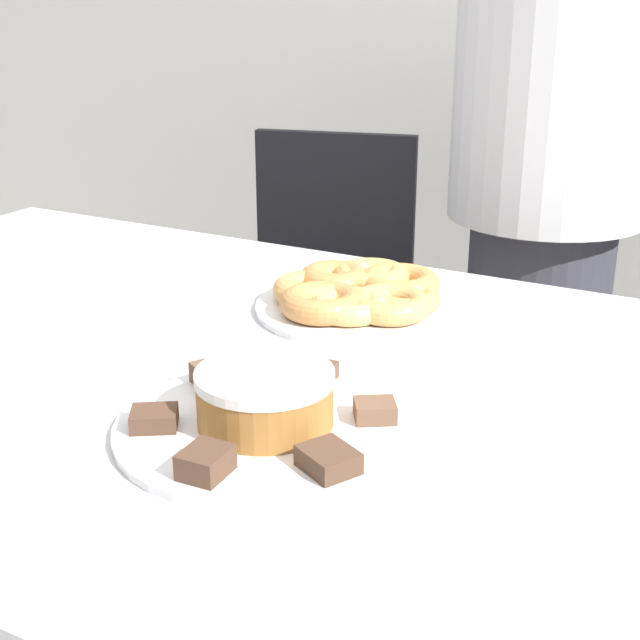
% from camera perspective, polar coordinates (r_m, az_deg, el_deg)
% --- Properties ---
extents(table, '(1.97, 1.06, 0.77)m').
position_cam_1_polar(table, '(1.19, -1.84, -6.76)').
color(table, silver).
rests_on(table, ground_plane).
extents(person_standing, '(0.40, 0.40, 1.63)m').
position_cam_1_polar(person_standing, '(1.88, 14.33, 7.90)').
color(person_standing, '#383842').
rests_on(person_standing, ground_plane).
extents(office_chair_left, '(0.53, 0.53, 0.91)m').
position_cam_1_polar(office_chair_left, '(2.16, 0.01, -1.18)').
color(office_chair_left, black).
rests_on(office_chair_left, ground_plane).
extents(plate_cake, '(0.35, 0.35, 0.01)m').
position_cam_1_polar(plate_cake, '(1.03, -3.49, -6.83)').
color(plate_cake, white).
rests_on(plate_cake, table).
extents(plate_donuts, '(0.33, 0.33, 0.01)m').
position_cam_1_polar(plate_donuts, '(1.39, 2.56, 0.80)').
color(plate_donuts, white).
rests_on(plate_donuts, table).
extents(frosted_cake, '(0.16, 0.16, 0.06)m').
position_cam_1_polar(frosted_cake, '(1.01, -3.54, -4.96)').
color(frosted_cake, '#9E662D').
rests_on(frosted_cake, plate_cake).
extents(lamington_0, '(0.07, 0.06, 0.03)m').
position_cam_1_polar(lamington_0, '(1.12, -6.83, -3.50)').
color(lamington_0, brown).
rests_on(lamington_0, plate_cake).
extents(lamington_1, '(0.07, 0.06, 0.02)m').
position_cam_1_polar(lamington_1, '(1.03, -10.57, -6.22)').
color(lamington_1, '#513828').
rests_on(lamington_1, plate_cake).
extents(lamington_2, '(0.05, 0.05, 0.03)m').
position_cam_1_polar(lamington_2, '(0.92, -7.34, -9.02)').
color(lamington_2, '#513828').
rests_on(lamington_2, plate_cake).
extents(lamington_3, '(0.07, 0.07, 0.02)m').
position_cam_1_polar(lamington_3, '(0.93, 0.54, -8.92)').
color(lamington_3, '#513828').
rests_on(lamington_3, plate_cake).
extents(lamington_4, '(0.06, 0.06, 0.02)m').
position_cam_1_polar(lamington_4, '(1.03, 3.54, -5.80)').
color(lamington_4, brown).
rests_on(lamington_4, plate_cake).
extents(lamington_5, '(0.05, 0.06, 0.02)m').
position_cam_1_polar(lamington_5, '(1.12, -0.39, -3.43)').
color(lamington_5, brown).
rests_on(lamington_5, plate_cake).
extents(donut_0, '(0.11, 0.11, 0.03)m').
position_cam_1_polar(donut_0, '(1.38, 2.57, 1.57)').
color(donut_0, '#E5AD66').
rests_on(donut_0, plate_donuts).
extents(donut_1, '(0.11, 0.11, 0.04)m').
position_cam_1_polar(donut_1, '(1.44, 0.91, 2.64)').
color(donut_1, '#C68447').
rests_on(donut_1, plate_donuts).
extents(donut_2, '(0.12, 0.12, 0.04)m').
position_cam_1_polar(donut_2, '(1.40, -0.60, 1.95)').
color(donut_2, tan).
rests_on(donut_2, plate_donuts).
extents(donut_3, '(0.13, 0.13, 0.04)m').
position_cam_1_polar(donut_3, '(1.34, 0.14, 1.11)').
color(donut_3, '#C68447').
rests_on(donut_3, plate_donuts).
extents(donut_4, '(0.12, 0.12, 0.03)m').
position_cam_1_polar(donut_4, '(1.33, 1.90, 0.88)').
color(donut_4, '#E5AD66').
rests_on(donut_4, plate_donuts).
extents(donut_5, '(0.13, 0.13, 0.03)m').
position_cam_1_polar(donut_5, '(1.34, 4.45, 0.99)').
color(donut_5, tan).
rests_on(donut_5, plate_donuts).
extents(donut_6, '(0.11, 0.11, 0.03)m').
position_cam_1_polar(donut_6, '(1.38, 5.43, 1.38)').
color(donut_6, tan).
rests_on(donut_6, plate_donuts).
extents(donut_7, '(0.13, 0.13, 0.04)m').
position_cam_1_polar(donut_7, '(1.43, 5.08, 2.37)').
color(donut_7, '#D18E4C').
rests_on(donut_7, plate_donuts).
extents(donut_8, '(0.13, 0.13, 0.04)m').
position_cam_1_polar(donut_8, '(1.46, 3.31, 2.77)').
color(donut_8, tan).
rests_on(donut_8, plate_donuts).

